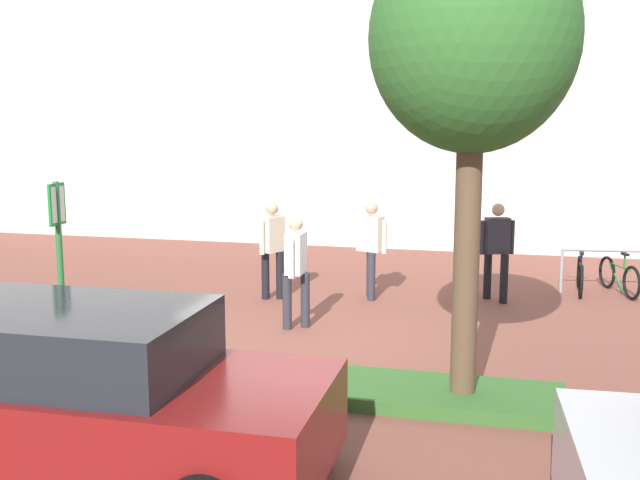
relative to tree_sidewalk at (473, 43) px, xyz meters
The scene contains 13 objects.
ground_plane 5.03m from the tree_sidewalk, 144.17° to the left, with size 60.00×60.00×0.00m, color brown.
building_facade 10.83m from the tree_sidewalk, 103.66° to the left, with size 28.00×1.20×10.00m, color silver.
planter_strip 4.52m from the tree_sidewalk, behind, with size 7.00×1.10×0.16m, color #336028.
tree_sidewalk is the anchor object (origin of this frame).
parking_sign_post 5.51m from the tree_sidewalk, behind, with size 0.08×0.36×2.39m.
bike_at_sign 6.07m from the tree_sidewalk, behind, with size 1.65×0.53×0.86m.
bike_rack_cluster 7.53m from the tree_sidewalk, 68.26° to the left, with size 2.09×1.70×0.83m.
bollard_steel 6.06m from the tree_sidewalk, 94.16° to the left, with size 0.16×0.16×0.90m, color #ADADB2.
person_shirt_white 6.27m from the tree_sidewalk, 129.98° to the left, with size 0.39×0.56×1.72m.
person_suited_navy 5.84m from the tree_sidewalk, 86.87° to the left, with size 0.58×0.41×1.72m.
person_casual_tan 4.69m from the tree_sidewalk, 136.21° to the left, with size 0.38×0.61×1.72m.
person_shirt_blue 5.86m from the tree_sidewalk, 111.74° to the left, with size 0.58×0.46×1.72m.
car_maroon_wagon 5.15m from the tree_sidewalk, 141.13° to the right, with size 4.32×2.06×1.54m.
Camera 1 is at (2.93, -9.90, 3.14)m, focal length 41.83 mm.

